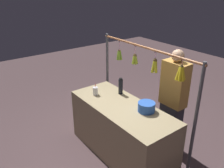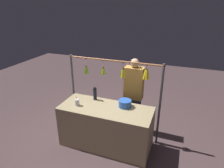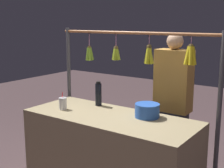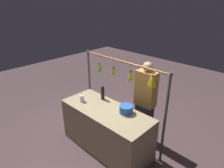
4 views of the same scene
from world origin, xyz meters
The scene contains 7 objects.
ground_plane centered at (0.00, 0.00, 0.00)m, with size 12.00×12.00×0.00m, color #4D393B.
market_counter centered at (0.00, 0.00, 0.42)m, with size 1.77×0.72×0.84m, color tan.
display_rack centered at (-0.04, -0.42, 1.19)m, with size 1.95×0.13×1.69m.
water_bottle centered at (0.33, -0.24, 0.97)m, with size 0.07×0.07×0.27m.
blue_bucket centered at (-0.32, -0.18, 0.91)m, with size 0.24×0.24×0.13m, color blue.
drink_cup centered at (0.55, 0.10, 0.91)m, with size 0.08×0.08×0.18m.
vendor_person centered at (-0.35, -0.72, 0.82)m, with size 0.39×0.21×1.65m.
Camera 1 is at (-2.36, 1.96, 2.54)m, focal length 38.34 mm.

